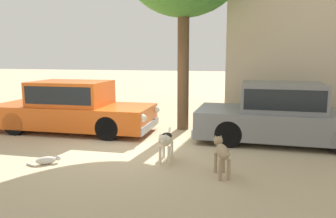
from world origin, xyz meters
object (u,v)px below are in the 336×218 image
parked_sedan_nearest (73,107)px  stray_dog_spotted (166,140)px  stray_cat (47,160)px  parked_sedan_second (282,113)px  stray_dog_tan (222,152)px

parked_sedan_nearest → stray_dog_spotted: bearing=-33.2°
stray_cat → parked_sedan_second: bearing=-4.4°
parked_sedan_nearest → parked_sedan_second: 5.66m
parked_sedan_nearest → stray_dog_spotted: size_ratio=4.61×
parked_sedan_second → stray_dog_tan: (-1.25, -2.71, -0.29)m
stray_dog_spotted → stray_cat: stray_dog_spotted is taller
stray_dog_spotted → stray_cat: size_ratio=1.69×
stray_dog_spotted → stray_dog_tan: bearing=60.5°
parked_sedan_second → stray_dog_spotted: (-2.41, -2.18, -0.28)m
parked_sedan_second → stray_dog_spotted: 3.26m
parked_sedan_second → stray_dog_spotted: size_ratio=4.26×
parked_sedan_nearest → stray_cat: size_ratio=7.80×
stray_dog_spotted → stray_cat: 2.40m
parked_sedan_nearest → stray_dog_tan: parked_sedan_nearest is taller
stray_dog_tan → stray_cat: (-3.42, -0.22, -0.36)m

